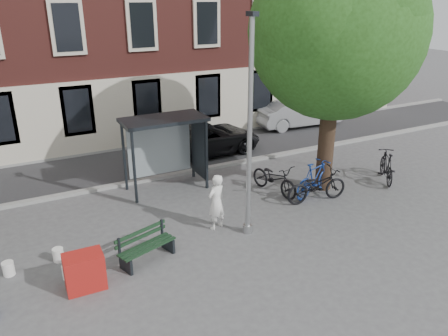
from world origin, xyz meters
TOP-DOWN VIEW (x-y plane):
  - ground at (0.00, 0.00)m, footprint 90.00×90.00m
  - road at (0.00, 7.00)m, footprint 40.00×4.00m
  - curb_near at (0.00, 5.00)m, footprint 40.00×0.25m
  - curb_far at (0.00, 9.00)m, footprint 40.00×0.25m
  - lamppost at (0.00, 0.00)m, footprint 0.28×0.35m
  - tree_right at (4.01, 1.38)m, footprint 5.76×5.60m
  - bus_shelter at (-0.61, 4.11)m, footprint 2.85×1.45m
  - painter at (-0.69, 0.65)m, footprint 0.72×0.59m
  - bench at (-3.07, -0.02)m, footprint 1.65×0.98m
  - bike_a at (3.09, 0.73)m, footprint 2.26×1.02m
  - bike_b at (3.34, 1.17)m, footprint 2.15×1.19m
  - bike_c at (2.21, 1.95)m, footprint 1.13×2.19m
  - bike_d at (6.50, 0.94)m, footprint 1.56×1.90m
  - car_dark at (1.85, 6.81)m, footprint 5.00×2.45m
  - car_silver at (7.98, 8.40)m, footprint 4.71×1.91m
  - red_stand at (-4.71, -0.49)m, footprint 0.92×0.62m
  - bucket_a at (-5.03, 0.10)m, footprint 0.37×0.37m
  - bucket_b at (-6.31, 0.91)m, footprint 0.36×0.36m
  - bucket_c at (-5.13, 1.00)m, footprint 0.36×0.36m
  - notice_sign at (5.34, 3.07)m, footprint 0.30×0.07m

SIDE VIEW (x-z plane):
  - ground at x=0.00m, z-range 0.00..0.00m
  - road at x=0.00m, z-range 0.00..0.01m
  - curb_near at x=0.00m, z-range 0.00..0.12m
  - curb_far at x=0.00m, z-range 0.00..0.12m
  - bucket_a at x=-5.03m, z-range 0.00..0.36m
  - bucket_b at x=-6.31m, z-range 0.00..0.36m
  - bucket_c at x=-5.13m, z-range 0.00..0.36m
  - bench at x=-3.07m, z-range -0.03..0.78m
  - red_stand at x=-4.71m, z-range 0.00..0.90m
  - bike_c at x=2.21m, z-range 0.00..1.10m
  - bike_a at x=3.09m, z-range 0.00..1.15m
  - bike_d at x=6.50m, z-range 0.00..1.17m
  - bike_b at x=3.34m, z-range 0.00..1.24m
  - car_dark at x=1.85m, z-range 0.00..1.37m
  - car_silver at x=7.98m, z-range 0.00..1.52m
  - painter at x=-0.69m, z-range 0.00..1.71m
  - notice_sign at x=5.34m, z-range 0.35..2.06m
  - bus_shelter at x=-0.61m, z-range 0.61..3.23m
  - lamppost at x=0.00m, z-range -0.27..5.84m
  - tree_right at x=4.01m, z-range 1.52..9.72m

